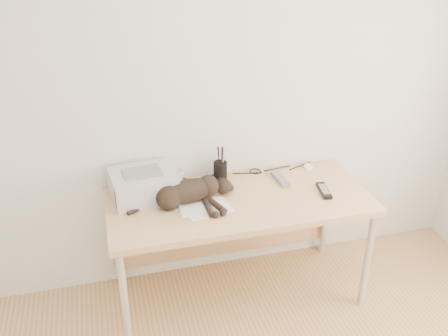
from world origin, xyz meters
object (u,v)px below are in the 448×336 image
object	(u,v)px
cat	(187,193)
mouse	(308,165)
printer	(143,185)
pen_cup	(220,170)
mug	(176,177)
desk	(236,210)

from	to	relation	value
cat	mouse	world-z (taller)	cat
printer	pen_cup	size ratio (longest dim) A/B	1.82
cat	mug	xyz separation A→B (m)	(-0.02, 0.25, -0.02)
mug	desk	bearing A→B (deg)	-29.70
mouse	mug	bearing A→B (deg)	-162.58
printer	cat	size ratio (longest dim) A/B	0.61
mug	pen_cup	bearing A→B (deg)	-0.38
cat	printer	bearing A→B (deg)	140.06
desk	mouse	world-z (taller)	mouse
printer	pen_cup	distance (m)	0.52
desk	printer	xyz separation A→B (m)	(-0.56, 0.08, 0.22)
cat	mug	distance (m)	0.25
desk	mouse	size ratio (longest dim) A/B	14.83
pen_cup	cat	bearing A→B (deg)	-137.33
mouse	cat	bearing A→B (deg)	-147.01
desk	pen_cup	xyz separation A→B (m)	(-0.05, 0.19, 0.20)
printer	mug	xyz separation A→B (m)	(0.22, 0.11, -0.04)
mug	mouse	size ratio (longest dim) A/B	1.00
mug	mouse	bearing A→B (deg)	0.00
desk	mug	world-z (taller)	mug
pen_cup	mouse	bearing A→B (deg)	0.18
printer	mouse	world-z (taller)	printer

